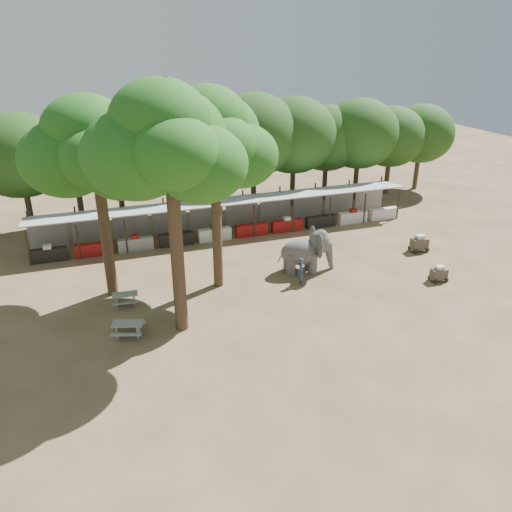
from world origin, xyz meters
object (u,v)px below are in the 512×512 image
object	(u,v)px
yard_tree_center	(166,145)
cart_back	(419,243)
yard_tree_back	(210,139)
picnic_table_far	(125,298)
yard_tree_left	(92,150)
handler	(301,271)
elephant	(307,251)
cart_front	(439,274)
picnic_table_near	(128,327)

from	to	relation	value
yard_tree_center	cart_back	bearing A→B (deg)	13.59
yard_tree_back	picnic_table_far	size ratio (longest dim) A/B	7.84
yard_tree_left	cart_back	size ratio (longest dim) A/B	8.88
yard_tree_center	handler	xyz separation A→B (m)	(7.81, 2.38, -8.38)
picnic_table_far	cart_back	distance (m)	19.76
elephant	cart_front	size ratio (longest dim) A/B	3.37
picnic_table_far	handler	bearing A→B (deg)	-0.23
cart_front	cart_back	bearing A→B (deg)	73.09
handler	picnic_table_far	size ratio (longest dim) A/B	1.14
picnic_table_near	picnic_table_far	world-z (taller)	picnic_table_near
yard_tree_left	picnic_table_far	world-z (taller)	yard_tree_left
picnic_table_far	cart_front	world-z (taller)	cart_front
cart_back	picnic_table_near	bearing A→B (deg)	-165.33
yard_tree_left	handler	bearing A→B (deg)	-13.62
yard_tree_left	handler	distance (m)	13.34
yard_tree_left	cart_front	world-z (taller)	yard_tree_left
yard_tree_center	cart_back	size ratio (longest dim) A/B	9.70
yard_tree_back	picnic_table_far	distance (m)	9.72
picnic_table_near	cart_back	distance (m)	20.36
yard_tree_left	cart_front	size ratio (longest dim) A/B	10.34
elephant	handler	world-z (taller)	elephant
cart_front	yard_tree_back	bearing A→B (deg)	166.93
yard_tree_left	yard_tree_back	bearing A→B (deg)	-9.46
yard_tree_back	elephant	bearing A→B (deg)	-1.13
yard_tree_back	elephant	xyz separation A→B (m)	(5.86, -0.12, -7.19)
yard_tree_back	handler	xyz separation A→B (m)	(4.81, -1.62, -7.71)
yard_tree_back	picnic_table_near	size ratio (longest dim) A/B	6.27
yard_tree_back	cart_back	world-z (taller)	yard_tree_back
picnic_table_near	elephant	bearing A→B (deg)	36.40
picnic_table_near	picnic_table_far	size ratio (longest dim) A/B	1.25
picnic_table_near	cart_front	bearing A→B (deg)	17.37
cart_front	yard_tree_center	bearing A→B (deg)	-175.66
cart_front	elephant	bearing A→B (deg)	154.94
yard_tree_center	picnic_table_near	distance (m)	9.07
yard_tree_center	picnic_table_near	size ratio (longest dim) A/B	6.65
yard_tree_center	yard_tree_back	size ratio (longest dim) A/B	1.06
elephant	picnic_table_near	distance (m)	12.05
handler	cart_front	distance (m)	8.32
picnic_table_far	cart_back	bearing A→B (deg)	7.17
elephant	yard_tree_center	bearing A→B (deg)	-147.87
yard_tree_center	handler	distance (m)	11.70
picnic_table_near	cart_front	distance (m)	18.26
picnic_table_near	yard_tree_left	bearing A→B (deg)	113.01
elephant	cart_back	xyz separation A→B (m)	(8.56, 0.33, -0.77)
yard_tree_back	cart_front	distance (m)	15.62
yard_tree_center	yard_tree_back	bearing A→B (deg)	53.14
yard_tree_left	elephant	bearing A→B (deg)	-5.37
picnic_table_near	cart_back	bearing A→B (deg)	29.35
yard_tree_left	picnic_table_far	size ratio (longest dim) A/B	7.60
handler	picnic_table_far	xyz separation A→B (m)	(-10.12, 0.76, -0.38)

